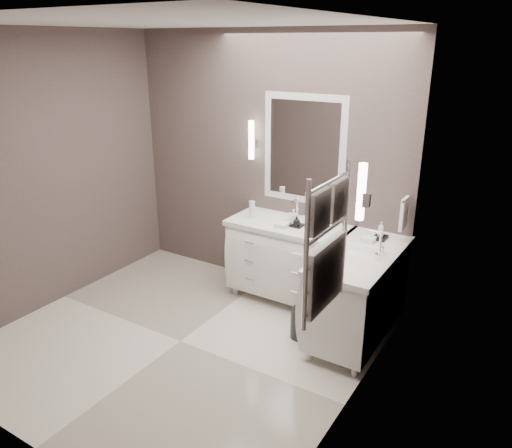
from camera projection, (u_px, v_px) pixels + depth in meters
The scene contains 20 objects.
floor at pixel (180, 342), 4.54m from camera, with size 3.20×3.00×0.01m, color silver.
ceiling at pixel (161, 21), 3.61m from camera, with size 3.20×3.00×0.01m, color white.
wall_back at pixel (266, 164), 5.27m from camera, with size 3.20×0.01×2.70m, color #4C3F3D.
wall_left at pixel (46, 174), 4.87m from camera, with size 0.01×3.00×2.70m, color #4C3F3D.
wall_right at pixel (358, 238), 3.28m from camera, with size 0.01×3.00×2.70m, color #4C3F3D.
vanity_back at pixel (289, 257), 5.13m from camera, with size 1.24×0.59×0.97m.
vanity_right at pixel (358, 290), 4.43m from camera, with size 0.59×1.24×0.97m.
mirror_back at pixel (304, 150), 4.97m from camera, with size 0.90×0.02×1.10m.
mirror_right at pixel (396, 181), 3.86m from camera, with size 0.02×0.90×1.10m.
sconce_back at pixel (251, 141), 5.19m from camera, with size 0.06×0.06×0.40m.
sconce_right at pixel (361, 193), 3.41m from camera, with size 0.06×0.06×0.40m.
towel_bar_corner at pixel (404, 213), 4.48m from camera, with size 0.03×0.22×0.30m.
towel_ladder at pixel (326, 251), 2.97m from camera, with size 0.06×0.58×0.90m.
waste_bin at pixel (302, 323), 4.56m from camera, with size 0.20×0.20×0.29m, color black.
amenity_tray_back at pixel (295, 225), 4.92m from camera, with size 0.15×0.11×0.02m, color black.
amenity_tray_right at pixel (380, 238), 4.61m from camera, with size 0.12×0.16×0.02m, color black.
water_bottle at pixel (252, 210), 5.12m from camera, with size 0.06×0.06×0.18m, color silver.
soap_bottle_a at pixel (294, 216), 4.92m from camera, with size 0.06×0.07×0.14m, color white.
soap_bottle_b at pixel (297, 221), 4.86m from camera, with size 0.07×0.07×0.09m, color black.
soap_bottle_c at pixel (381, 229), 4.58m from camera, with size 0.05×0.06×0.14m, color white.
Camera 1 is at (2.64, -2.94, 2.57)m, focal length 35.00 mm.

